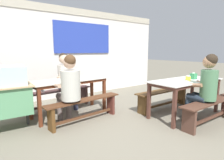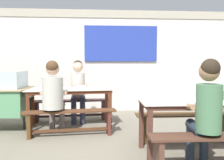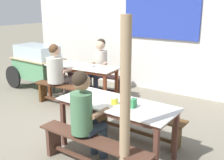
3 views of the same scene
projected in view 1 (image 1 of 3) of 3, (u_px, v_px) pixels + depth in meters
The scene contains 14 objects.
ground_plane at pixel (130, 125), 3.43m from camera, with size 40.00×40.00×0.00m, color slate.
backdrop_wall at pixel (66, 51), 5.46m from camera, with size 7.03×0.23×2.62m.
dining_table_far at pixel (70, 83), 3.93m from camera, with size 1.71×0.76×0.77m.
dining_table_near at pixel (186, 83), 3.88m from camera, with size 1.74×0.76×0.77m.
bench_far_back at pixel (59, 96), 4.41m from camera, with size 1.70×0.45×0.45m.
bench_far_front at pixel (84, 107), 3.58m from camera, with size 1.62×0.37×0.45m.
bench_near_back at pixel (163, 96), 4.39m from camera, with size 1.64×0.33×0.45m.
bench_near_front at pixel (211, 108), 3.49m from camera, with size 1.71×0.31×0.45m.
person_near_front at pixel (205, 85), 3.37m from camera, with size 0.42×0.53×1.33m.
person_center_facing at pixel (66, 77), 4.39m from camera, with size 0.42×0.57×1.33m.
person_left_back_turned at pixel (69, 85), 3.37m from camera, with size 0.47×0.60×1.32m.
tissue_box at pixel (193, 76), 3.98m from camera, with size 0.13×0.11×0.14m.
condiment_jar at pixel (188, 78), 3.81m from camera, with size 0.10×0.10×0.10m.
soup_bowl at pixel (77, 77), 4.09m from camera, with size 0.17×0.17×0.05m, color silver.
Camera 1 is at (-2.22, -2.40, 1.38)m, focal length 29.41 mm.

